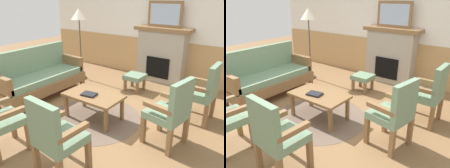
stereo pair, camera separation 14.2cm
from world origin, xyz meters
TOP-DOWN VIEW (x-y plane):
  - ground_plane at (0.00, 0.00)m, footprint 14.00×14.00m
  - wall_back at (0.00, 2.60)m, footprint 7.20×0.14m
  - fireplace at (0.00, 2.35)m, footprint 1.30×0.44m
  - framed_picture at (0.00, 2.35)m, footprint 0.80×0.04m
  - couch at (-1.61, 0.11)m, footprint 0.70×1.80m
  - coffee_table at (-0.14, 0.02)m, footprint 0.96×0.56m
  - round_rug at (-0.14, 0.02)m, footprint 1.59×1.59m
  - book_on_table at (-0.18, -0.04)m, footprint 0.26×0.21m
  - footstool at (-0.20, 1.48)m, footprint 0.40×0.40m
  - armchair_near_fireplace at (1.17, 0.06)m, footprint 0.56×0.56m
  - armchair_by_window_left at (1.33, 1.00)m, footprint 0.49×0.49m
  - armchair_front_center at (0.36, -1.22)m, footprint 0.51×0.51m
  - floor_lamp_by_couch at (-1.68, 1.39)m, footprint 0.36×0.36m

SIDE VIEW (x-z plane):
  - ground_plane at x=0.00m, z-range 0.00..0.00m
  - round_rug at x=-0.14m, z-range 0.00..0.01m
  - footstool at x=-0.20m, z-range 0.10..0.46m
  - coffee_table at x=-0.14m, z-range 0.17..0.61m
  - couch at x=-1.61m, z-range -0.09..0.89m
  - book_on_table at x=-0.18m, z-range 0.44..0.47m
  - armchair_near_fireplace at x=1.17m, z-range 0.05..1.03m
  - armchair_by_window_left at x=1.33m, z-range 0.05..1.03m
  - armchair_front_center at x=0.36m, z-range 0.05..1.03m
  - fireplace at x=0.00m, z-range 0.01..1.29m
  - wall_back at x=0.00m, z-range -0.04..2.66m
  - floor_lamp_by_couch at x=-1.68m, z-range 0.61..2.29m
  - framed_picture at x=0.00m, z-range 1.28..1.84m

